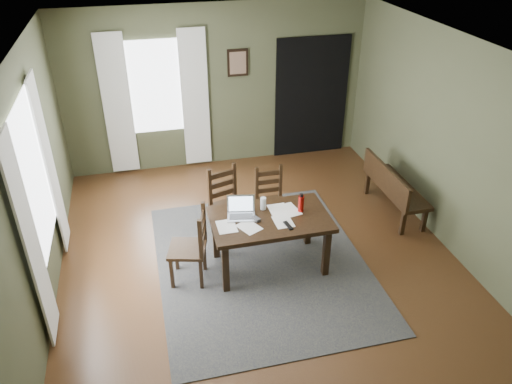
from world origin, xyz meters
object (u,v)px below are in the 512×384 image
object	(u,v)px
chair_back_left	(228,204)
laptop	(241,211)
dining_table	(270,224)
chair_back_right	(271,200)
chair_end	(192,247)
water_bottle	(301,203)
bench	(392,185)

from	to	relation	value
chair_back_left	laptop	world-z (taller)	chair_back_left
dining_table	chair_back_left	size ratio (longest dim) A/B	1.45
chair_back_right	laptop	distance (m)	0.95
dining_table	chair_end	world-z (taller)	chair_end
chair_end	laptop	bearing A→B (deg)	120.15
dining_table	chair_back_right	distance (m)	0.88
laptop	water_bottle	bearing A→B (deg)	3.58
dining_table	bench	world-z (taller)	bench
dining_table	water_bottle	xyz separation A→B (m)	(0.40, 0.05, 0.20)
chair_back_left	laptop	size ratio (longest dim) A/B	2.62
chair_end	chair_back_right	world-z (taller)	chair_end
chair_back_right	water_bottle	bearing A→B (deg)	-78.15
laptop	water_bottle	world-z (taller)	water_bottle
bench	water_bottle	distance (m)	1.86
dining_table	laptop	size ratio (longest dim) A/B	3.79
bench	laptop	size ratio (longest dim) A/B	3.54
laptop	water_bottle	size ratio (longest dim) A/B	1.55
chair_end	laptop	size ratio (longest dim) A/B	2.59
bench	laptop	xyz separation A→B (m)	(-2.39, -0.66, 0.34)
dining_table	chair_back_left	world-z (taller)	chair_back_left
chair_back_left	water_bottle	bearing A→B (deg)	-61.17
chair_back_right	chair_end	bearing A→B (deg)	-144.96
chair_end	chair_back_left	xyz separation A→B (m)	(0.60, 0.83, 0.00)
chair_back_right	laptop	world-z (taller)	laptop
dining_table	chair_end	bearing A→B (deg)	-178.15
chair_end	chair_back_left	world-z (taller)	chair_back_left
dining_table	bench	bearing A→B (deg)	21.11
dining_table	chair_back_left	bearing A→B (deg)	114.96
bench	water_bottle	world-z (taller)	water_bottle
chair_back_right	laptop	bearing A→B (deg)	-129.98
chair_back_right	bench	size ratio (longest dim) A/B	0.68
chair_back_right	water_bottle	world-z (taller)	water_bottle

